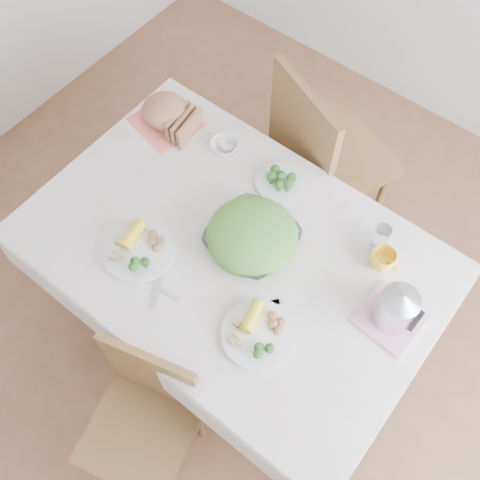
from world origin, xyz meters
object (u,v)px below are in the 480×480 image
Objects in this scene: chair_near at (137,430)px; yellow_mug at (383,259)px; chair_far at (333,161)px; salad_bowl at (252,239)px; dinner_plate_right at (258,334)px; dining_table at (233,293)px; dinner_plate_left at (139,252)px; electric_kettle at (398,305)px.

yellow_mug is (0.37, 0.95, 0.33)m from chair_near.
chair_far reaches higher than yellow_mug.
chair_far is 3.28× the size of salad_bowl.
salad_bowl is at bearing 78.74° from chair_near.
salad_bowl is (0.07, -0.72, 0.34)m from chair_far.
dining_table is at bearing 143.15° from dinner_plate_right.
chair_far is 3.98× the size of dinner_plate_left.
chair_near reaches higher than dinner_plate_left.
chair_far is at bearing 79.70° from chair_near.
electric_kettle is at bearing 21.97° from dinner_plate_left.
electric_kettle is at bearing 155.11° from chair_far.
chair_near is at bearing -52.01° from dinner_plate_left.
dinner_plate_left is 0.92m from electric_kettle.
dinner_plate_left is (-0.23, -1.00, 0.31)m from chair_far.
dinner_plate_left reaches higher than dining_table.
dinner_plate_left is (-0.25, -0.22, 0.40)m from dining_table.
chair_near is at bearing -111.10° from yellow_mug.
dinner_plate_right is at bearing -110.56° from yellow_mug.
dinner_plate_left is 2.71× the size of yellow_mug.
dinner_plate_right is at bearing -48.96° from salad_bowl.
dinner_plate_right is at bearing -36.85° from dining_table.
yellow_mug is at bearing 133.78° from electric_kettle.
electric_kettle is (0.32, 0.32, 0.11)m from dinner_plate_right.
dinner_plate_left is (-0.35, 0.44, 0.31)m from chair_near.
electric_kettle reaches higher than yellow_mug.
chair_far is at bearing 91.84° from dining_table.
salad_bowl is at bearing -151.67° from yellow_mug.
chair_far is 0.80m from salad_bowl.
dining_table is 0.53m from dinner_plate_right.
yellow_mug is at bearing 69.44° from dinner_plate_right.
salad_bowl is 1.25× the size of dinner_plate_right.
dining_table is at bearing -128.30° from salad_bowl.
chair_far is at bearing 77.15° from dinner_plate_left.
salad_bowl is (-0.05, 0.72, 0.34)m from chair_near.
chair_near is 0.58m from dinner_plate_right.
dining_table is 7.69× the size of electric_kettle.
electric_kettle is (0.13, -0.16, 0.08)m from yellow_mug.
chair_near reaches higher than salad_bowl.
yellow_mug is 0.23m from electric_kettle.
chair_near is (0.09, -0.67, 0.09)m from dining_table.
electric_kettle reaches higher than dining_table.
yellow_mug reaches higher than dining_table.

